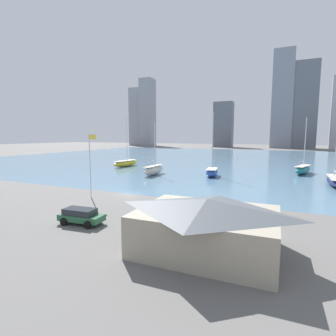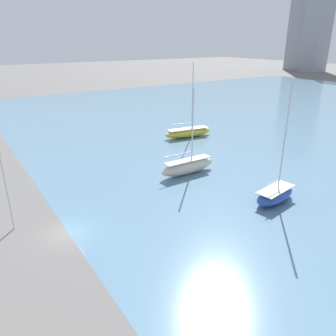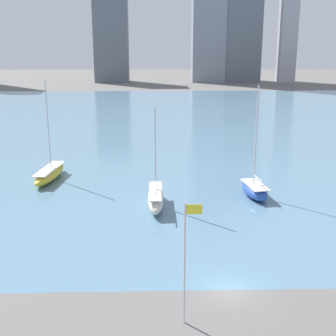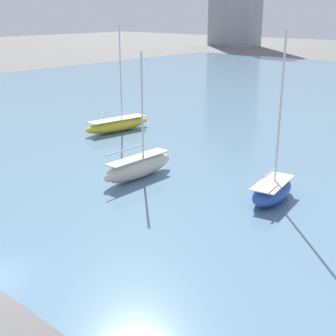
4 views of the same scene
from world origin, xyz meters
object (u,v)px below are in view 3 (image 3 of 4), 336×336
(sailboat_yellow, at_px, (50,174))
(sailboat_blue, at_px, (255,190))
(sailboat_cream, at_px, (156,198))
(flag_pole, at_px, (186,259))

(sailboat_yellow, bearing_deg, sailboat_blue, -8.02)
(sailboat_blue, xyz_separation_m, sailboat_cream, (-12.75, -3.39, 0.17))
(sailboat_cream, distance_m, sailboat_yellow, 19.02)
(flag_pole, bearing_deg, sailboat_yellow, 116.25)
(sailboat_cream, xyz_separation_m, sailboat_yellow, (-15.21, 11.43, -0.18))
(flag_pole, relative_size, sailboat_blue, 0.65)
(sailboat_blue, height_order, sailboat_yellow, sailboat_blue)
(flag_pole, height_order, sailboat_yellow, sailboat_yellow)
(sailboat_blue, bearing_deg, flag_pole, -120.47)
(flag_pole, bearing_deg, sailboat_cream, 95.05)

